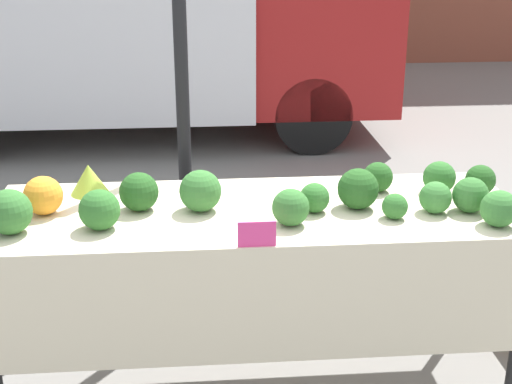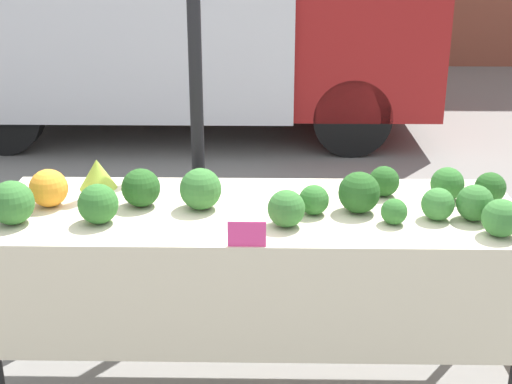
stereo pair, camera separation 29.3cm
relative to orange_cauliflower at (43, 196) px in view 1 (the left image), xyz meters
The scene contains 20 objects.
ground_plane 1.36m from the orange_cauliflower, ahead, with size 40.00×40.00×0.00m, color gray.
tent_pole 0.93m from the orange_cauliflower, 48.24° to the left, with size 0.07×0.07×2.45m.
market_table 0.95m from the orange_cauliflower, ahead, with size 2.35×0.81×0.91m.
orange_cauliflower is the anchor object (origin of this frame).
romanesco_head 0.29m from the orange_cauliflower, 55.29° to the left, with size 0.18×0.18×0.14m.
broccoli_head_0 1.80m from the orange_cauliflower, ahead, with size 0.15×0.15×0.15m.
broccoli_head_1 1.07m from the orange_cauliflower, 11.17° to the right, with size 0.16×0.16×0.16m.
broccoli_head_2 1.98m from the orange_cauliflower, ahead, with size 0.14×0.14×0.14m.
broccoli_head_3 0.41m from the orange_cauliflower, ahead, with size 0.17×0.17×0.17m.
broccoli_head_4 1.94m from the orange_cauliflower, ahead, with size 0.16×0.16×0.16m.
broccoli_head_5 0.22m from the orange_cauliflower, 115.59° to the right, with size 0.19×0.19×0.19m.
broccoli_head_6 1.70m from the orange_cauliflower, ahead, with size 0.14×0.14×0.14m.
broccoli_head_7 1.52m from the orange_cauliflower, ahead, with size 0.11×0.11×0.11m.
broccoli_head_8 1.52m from the orange_cauliflower, ahead, with size 0.14×0.14×0.14m.
broccoli_head_9 1.37m from the orange_cauliflower, ahead, with size 0.18×0.18×0.18m.
broccoli_head_10 1.18m from the orange_cauliflower, ahead, with size 0.13×0.13×0.13m.
broccoli_head_11 0.68m from the orange_cauliflower, ahead, with size 0.19×0.19×0.19m.
broccoli_head_12 0.32m from the orange_cauliflower, 35.31° to the right, with size 0.17×0.17×0.17m.
broccoli_head_13 1.86m from the orange_cauliflower, ahead, with size 0.16×0.16×0.16m.
price_sign 0.99m from the orange_cauliflower, 24.73° to the right, with size 0.15×0.01×0.11m.
Camera 1 is at (-0.24, -2.92, 2.10)m, focal length 50.00 mm.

